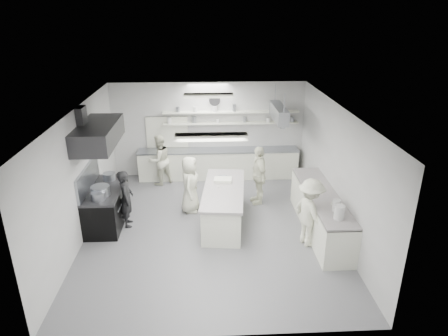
{
  "coord_description": "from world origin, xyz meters",
  "views": [
    {
      "loc": [
        -0.11,
        -8.59,
        5.08
      ],
      "look_at": [
        0.35,
        0.6,
        1.36
      ],
      "focal_mm": 31.92,
      "sensor_mm": 36.0,
      "label": 1
    }
  ],
  "objects_px": {
    "back_counter": "(218,164)",
    "cook_stove": "(126,199)",
    "stove": "(107,207)",
    "right_counter": "(321,213)",
    "prep_island": "(224,206)",
    "cook_back": "(159,160)"
  },
  "relations": [
    {
      "from": "cook_back",
      "to": "back_counter",
      "type": "bearing_deg",
      "value": 154.4
    },
    {
      "from": "back_counter",
      "to": "cook_back",
      "type": "bearing_deg",
      "value": -167.03
    },
    {
      "from": "prep_island",
      "to": "cook_back",
      "type": "distance_m",
      "value": 3.1
    },
    {
      "from": "stove",
      "to": "prep_island",
      "type": "bearing_deg",
      "value": -1.86
    },
    {
      "from": "stove",
      "to": "back_counter",
      "type": "relative_size",
      "value": 0.36
    },
    {
      "from": "right_counter",
      "to": "prep_island",
      "type": "bearing_deg",
      "value": 167.75
    },
    {
      "from": "right_counter",
      "to": "stove",
      "type": "bearing_deg",
      "value": 173.48
    },
    {
      "from": "cook_stove",
      "to": "right_counter",
      "type": "bearing_deg",
      "value": -103.94
    },
    {
      "from": "stove",
      "to": "right_counter",
      "type": "height_order",
      "value": "right_counter"
    },
    {
      "from": "cook_back",
      "to": "prep_island",
      "type": "bearing_deg",
      "value": 87.96
    },
    {
      "from": "cook_stove",
      "to": "cook_back",
      "type": "bearing_deg",
      "value": -20.82
    },
    {
      "from": "right_counter",
      "to": "cook_stove",
      "type": "xyz_separation_m",
      "value": [
        -4.73,
        0.48,
        0.26
      ]
    },
    {
      "from": "right_counter",
      "to": "prep_island",
      "type": "relative_size",
      "value": 1.37
    },
    {
      "from": "back_counter",
      "to": "prep_island",
      "type": "xyz_separation_m",
      "value": [
        0.02,
        -2.9,
        -0.01
      ]
    },
    {
      "from": "back_counter",
      "to": "cook_stove",
      "type": "distance_m",
      "value": 3.77
    },
    {
      "from": "cook_stove",
      "to": "stove",
      "type": "bearing_deg",
      "value": 69.4
    },
    {
      "from": "stove",
      "to": "prep_island",
      "type": "distance_m",
      "value": 2.93
    },
    {
      "from": "prep_island",
      "to": "stove",
      "type": "bearing_deg",
      "value": -175.83
    },
    {
      "from": "stove",
      "to": "prep_island",
      "type": "relative_size",
      "value": 0.74
    },
    {
      "from": "prep_island",
      "to": "right_counter",
      "type": "bearing_deg",
      "value": -6.22
    },
    {
      "from": "back_counter",
      "to": "cook_stove",
      "type": "relative_size",
      "value": 3.42
    },
    {
      "from": "back_counter",
      "to": "cook_back",
      "type": "distance_m",
      "value": 1.89
    }
  ]
}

